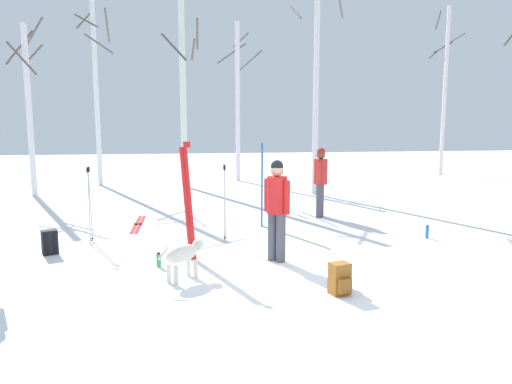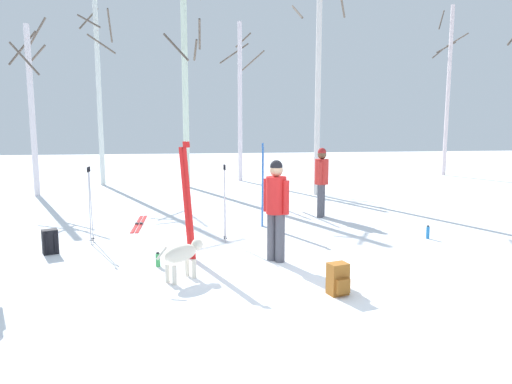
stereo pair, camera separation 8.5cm
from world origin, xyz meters
name	(u,v)px [view 2 (the right image)]	position (x,y,z in m)	size (l,w,h in m)	color
ground_plane	(295,288)	(0.00, 0.00, 0.00)	(60.00, 60.00, 0.00)	white
person_0	(276,204)	(-0.03, 1.34, 0.98)	(0.37, 0.42, 1.72)	#4C4C56
person_1	(321,178)	(1.78, 4.94, 0.98)	(0.34, 0.47, 1.72)	#4C4C56
dog	(183,254)	(-1.58, 0.59, 0.39)	(0.69, 0.64, 0.57)	beige
ski_pair_planted_0	(187,202)	(-1.50, 1.67, 1.00)	(0.26, 0.08, 2.02)	red
ski_pair_planted_1	(263,185)	(0.18, 4.10, 0.93)	(0.08, 0.18, 1.88)	blue
ski_pair_lying_0	(139,224)	(-2.62, 4.69, 0.01)	(0.20, 1.89, 0.05)	red
ski_poles_0	(225,201)	(-0.78, 2.81, 0.81)	(0.07, 0.23, 1.52)	#B2B2BC
ski_poles_1	(90,203)	(-3.36, 3.06, 0.79)	(0.07, 0.25, 1.49)	#B2B2BC
backpack_0	(50,242)	(-3.95, 2.37, 0.21)	(0.32, 0.34, 0.44)	black
backpack_1	(338,279)	(0.52, -0.35, 0.21)	(0.30, 0.33, 0.44)	#99591E
water_bottle_0	(158,260)	(-1.99, 1.30, 0.11)	(0.08, 0.08, 0.24)	green
water_bottle_1	(428,232)	(3.30, 2.44, 0.13)	(0.07, 0.07, 0.27)	#1E72BF
birch_tree_0	(32,105)	(-6.29, 9.63, 2.86)	(1.19, 1.08, 5.59)	silver
birch_tree_1	(98,73)	(-4.64, 12.00, 4.11)	(1.46, 1.43, 7.83)	silver
birch_tree_2	(185,75)	(-1.50, 11.03, 3.99)	(1.36, 1.29, 7.67)	silver
birch_tree_3	(240,99)	(0.63, 12.65, 3.23)	(1.76, 1.08, 6.19)	silver
birch_tree_4	(318,68)	(2.64, 8.51, 4.01)	(1.74, 1.66, 7.93)	silver
birch_tree_5	(448,88)	(9.83, 13.38, 3.80)	(1.46, 0.98, 7.29)	silver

